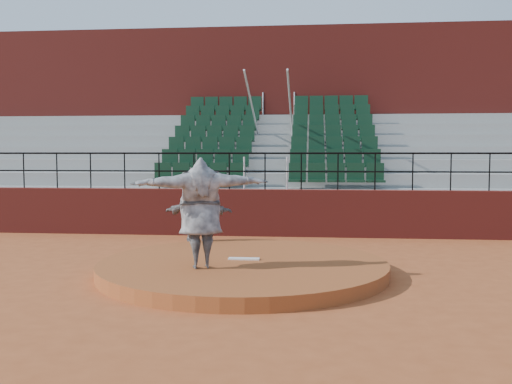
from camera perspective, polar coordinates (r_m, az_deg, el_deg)
ground at (r=11.03m, az=-1.31°, el=-8.18°), size 90.00×90.00×0.00m
pitchers_mound at (r=11.00m, az=-1.31°, el=-7.55°), size 5.50×5.50×0.25m
pitching_rubber at (r=11.12m, az=-1.22°, el=-6.69°), size 0.60×0.15×0.03m
boundary_wall at (r=15.84m, az=0.90°, el=-2.08°), size 24.00×0.30×1.30m
wall_railing at (r=15.76m, az=0.91°, el=2.91°), size 24.04×0.05×1.03m
seating_deck at (r=19.42m, az=1.81°, el=1.35°), size 24.00×5.97×4.63m
press_box_facade at (r=23.37m, az=2.49°, el=6.99°), size 24.00×3.00×7.10m
pitcher at (r=10.26m, az=-5.57°, el=-2.09°), size 2.53×1.38×1.99m
fielder at (r=13.47m, az=-5.89°, el=-2.23°), size 1.63×0.57×1.74m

